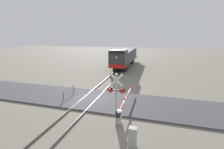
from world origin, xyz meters
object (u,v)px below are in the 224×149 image
at_px(crossing_signal, 116,94).
at_px(guard_railing, 69,91).
at_px(crossing_gate, 122,108).
at_px(utility_cabinet, 133,138).
at_px(locomotive, 125,57).

height_order(crossing_signal, guard_railing, crossing_signal).
height_order(crossing_gate, guard_railing, crossing_gate).
xyz_separation_m(utility_cabinet, guard_railing, (-7.73, 5.93, -0.05)).
relative_size(crossing_signal, crossing_gate, 0.57).
bearing_deg(utility_cabinet, crossing_gate, 111.62).
xyz_separation_m(crossing_signal, guard_railing, (-6.24, 3.96, -1.82)).
relative_size(locomotive, guard_railing, 7.38).
height_order(locomotive, crossing_signal, locomotive).
bearing_deg(locomotive, utility_cabinet, -78.05).
distance_m(crossing_gate, utility_cabinet, 3.60).
bearing_deg(crossing_signal, utility_cabinet, -52.86).
xyz_separation_m(crossing_gate, utility_cabinet, (1.33, -3.35, -0.09)).
bearing_deg(locomotive, guard_railing, -97.53).
bearing_deg(crossing_gate, utility_cabinet, -68.38).
bearing_deg(guard_railing, crossing_signal, -32.38).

